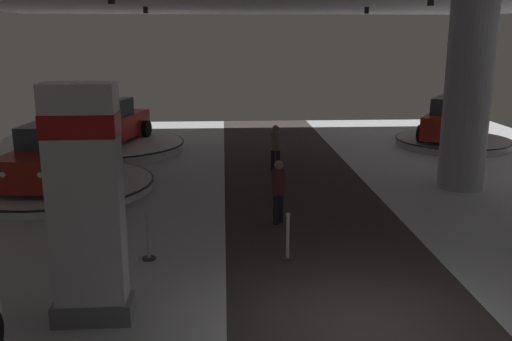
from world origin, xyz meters
The scene contains 13 objects.
ground centered at (0.00, 0.00, -0.02)m, with size 24.00×44.00×0.06m.
column_right centered at (4.94, 8.33, 2.75)m, with size 1.34×1.34×5.50m.
brand_sign_pylon centered at (-4.36, 0.70, 1.99)m, with size 1.27×0.66×3.85m.
display_platform_deep_right centered at (7.26, 14.62, 0.18)m, with size 4.67×4.67×0.32m.
display_car_deep_right centered at (7.25, 14.60, 1.08)m, with size 3.78×4.51×1.71m.
display_platform_far_left centered at (-7.22, 8.69, 0.15)m, with size 5.77×5.77×0.27m.
display_car_far_left centered at (-7.22, 8.73, 1.04)m, with size 2.59×4.38×1.71m.
display_platform_deep_left centered at (-6.75, 14.31, 0.21)m, with size 5.91×5.91×0.38m.
display_car_deep_left centered at (-6.76, 14.28, 1.14)m, with size 3.06×4.52×1.71m.
visitor_walking_near centered at (-0.90, 5.30, 0.91)m, with size 0.32×0.32×1.59m.
visitor_walking_far centered at (-0.48, 10.63, 0.91)m, with size 0.32×0.32×1.59m.
stanchion_a centered at (-0.92, 3.04, 0.37)m, with size 0.28×0.28×1.01m.
stanchion_b centered at (-3.79, 3.19, 0.37)m, with size 0.28×0.28×1.01m.
Camera 1 is at (-2.20, -7.84, 4.56)m, focal length 39.58 mm.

